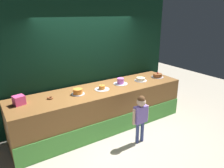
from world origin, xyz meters
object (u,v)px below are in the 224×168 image
cake_center (121,82)px  child_figure (141,113)px  pink_box (19,100)px  cake_left (102,88)px  cake_far_right (158,76)px  cake_far_left (78,92)px  cake_right (141,79)px  donut (50,98)px

cake_center → child_figure: bearing=-103.0°
pink_box → cake_left: 1.73m
cake_far_right → child_figure: bearing=-145.0°
cake_far_left → cake_left: bearing=-2.9°
child_figure → cake_center: size_ratio=3.03×
cake_far_left → cake_right: 1.73m
child_figure → cake_right: 1.32m
child_figure → cake_left: bearing=108.7°
child_figure → cake_far_right: cake_far_right is taller
donut → cake_right: bearing=-2.2°
cake_right → cake_far_right: size_ratio=0.98×
cake_far_left → donut: bearing=172.8°
child_figure → cake_far_left: 1.39m
child_figure → cake_left: 1.07m
child_figure → cake_center: cake_center is taller
cake_right → cake_center: bearing=172.6°
donut → cake_far_right: (2.87, -0.10, 0.03)m
child_figure → cake_left: cake_left is taller
child_figure → cake_far_left: cake_far_left is taller
donut → cake_center: cake_center is taller
donut → cake_far_left: cake_far_left is taller
child_figure → donut: bearing=144.0°
donut → cake_far_left: bearing=-7.2°
cake_far_left → cake_center: 1.15m
child_figure → donut: (-1.48, 1.08, 0.29)m
cake_right → cake_far_right: bearing=-1.2°
pink_box → cake_right: size_ratio=0.62×
cake_far_left → cake_right: cake_far_left is taller
donut → cake_far_right: 2.88m
cake_right → cake_far_left: bearing=179.5°
child_figure → cake_right: cake_right is taller
cake_left → cake_center: bearing=8.9°
cake_far_right → cake_center: bearing=175.7°
pink_box → cake_far_right: pink_box is taller
cake_far_right → cake_right: bearing=178.8°
cake_left → donut: bearing=174.9°
pink_box → donut: bearing=-4.1°
donut → cake_far_right: bearing=-2.0°
child_figure → pink_box: size_ratio=5.29×
donut → cake_left: size_ratio=0.37×
cake_left → cake_center: cake_left is taller
cake_far_left → cake_left: (0.57, -0.03, -0.02)m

